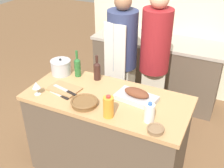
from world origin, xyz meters
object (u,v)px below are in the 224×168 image
Objects in this scene: knife_chef at (66,90)px; condiment_bottle_short at (168,34)px; juice_jug at (108,107)px; wine_bottle_green at (97,70)px; knife_paring at (60,95)px; mixing_bowl at (156,129)px; person_cook_aproned at (122,57)px; wicker_basket at (84,102)px; milk_jug at (149,113)px; cutting_board at (64,89)px; stock_pot at (61,67)px; wine_bottle_dark at (77,66)px; condiment_bottle_tall at (115,32)px; person_cook_guest at (154,59)px; stand_mixer at (121,24)px; roasting_pan at (136,96)px; wine_glass_left at (36,85)px.

condiment_bottle_short is at bearing 73.82° from knife_chef.
wine_bottle_green is at bearing 126.43° from juice_jug.
knife_chef is 0.08m from knife_paring.
person_cook_aproned is (-0.77, 1.11, -0.01)m from mixing_bowl.
wine_bottle_green is at bearing 66.72° from knife_chef.
wicker_basket is 1.04m from person_cook_aproned.
wicker_basket reaches higher than knife_chef.
knife_paring is (-0.28, 0.04, -0.03)m from wicker_basket.
condiment_bottle_short reaches higher than knife_paring.
milk_jug is 0.88× the size of condiment_bottle_short.
wine_bottle_green is at bearing 145.99° from mixing_bowl.
person_cook_aproned reaches higher than cutting_board.
stock_pot is 0.19m from wine_bottle_dark.
person_cook_guest is (0.75, -0.59, -0.01)m from condiment_bottle_tall.
stock_pot is 1.31× the size of condiment_bottle_tall.
cutting_board is at bearing -120.85° from wine_bottle_green.
wine_bottle_green is 0.91× the size of knife_chef.
person_cook_guest is at bearing -84.99° from condiment_bottle_short.
person_cook_guest is (-0.37, 1.11, 0.04)m from mixing_bowl.
stand_mixer reaches higher than mixing_bowl.
condiment_bottle_short is 0.84m from person_cook_aproned.
roasting_pan is 0.77m from person_cook_guest.
milk_jug is 0.86m from knife_paring.
condiment_bottle_tall is at bearing 122.63° from person_cook_guest.
cutting_board is 0.97× the size of stand_mixer.
condiment_bottle_tall is at bearing 121.62° from roasting_pan.
condiment_bottle_short is (-0.15, 1.54, 0.04)m from roasting_pan.
stand_mixer is 0.85m from person_cook_aproned.
wine_glass_left is (-1.06, -0.06, 0.01)m from milk_jug.
condiment_bottle_tall is at bearing -90.04° from stand_mixer.
mixing_bowl is 0.47× the size of knife_chef.
juice_jug is (0.26, -0.05, 0.06)m from wicker_basket.
wine_glass_left is at bearing 178.00° from mixing_bowl.
wine_glass_left reaches higher than mixing_bowl.
wine_glass_left is at bearing -108.35° from wine_bottle_dark.
roasting_pan is 1.93× the size of juice_jug.
person_cook_aproned is (0.17, 0.93, -0.01)m from knife_chef.
cutting_board is 1.67m from stand_mixer.
juice_jug is at bearing -89.06° from condiment_bottle_short.
juice_jug is 1.98m from stand_mixer.
wine_bottle_dark is 1.49m from condiment_bottle_short.
milk_jug is 0.85m from knife_chef.
wicker_basket reaches higher than cutting_board.
wicker_basket is at bearing -22.19° from knife_chef.
condiment_bottle_short reaches higher than wine_glass_left.
wine_glass_left is (-0.48, -0.03, 0.07)m from wicker_basket.
knife_paring is at bearing -101.79° from knife_chef.
condiment_bottle_short is (0.68, 0.18, 0.02)m from condiment_bottle_tall.
condiment_bottle_tall is (-0.00, -0.17, -0.06)m from stand_mixer.
condiment_bottle_short is at bearing 74.00° from knife_paring.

